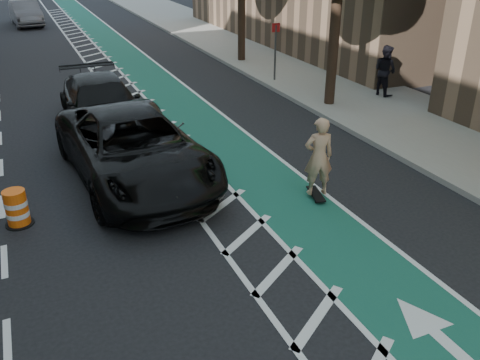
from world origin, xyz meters
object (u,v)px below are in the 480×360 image
suv_near (134,148)px  suv_far (102,104)px  skateboarder (319,157)px  barrel_a (17,209)px

suv_near → suv_far: bearing=86.3°
skateboarder → barrel_a: size_ratio=2.33×
skateboarder → suv_far: 7.92m
suv_near → suv_far: 4.25m
skateboarder → barrel_a: skateboarder is taller
suv_near → barrel_a: suv_near is taller
skateboarder → suv_near: 4.60m
skateboarder → suv_far: (-3.73, 6.98, -0.26)m
suv_near → suv_far: (-0.03, 4.25, -0.08)m
suv_near → barrel_a: size_ratio=7.79×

